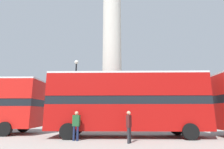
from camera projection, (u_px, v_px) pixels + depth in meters
ground_plane at (112, 128)px, 18.62m from camera, size 200.00×200.00×0.00m
monument_column at (112, 57)px, 20.26m from camera, size 4.90×4.90×19.73m
bus_b at (127, 101)px, 12.37m from camera, size 10.94×3.41×4.35m
equestrian_statue at (38, 110)px, 24.83m from camera, size 3.25×2.70×6.18m
street_lamp at (75, 91)px, 17.12m from camera, size 0.40×0.40×6.82m
pedestrian_near_lamp at (76, 124)px, 10.53m from camera, size 0.48×0.27×1.72m
pedestrian_by_plinth at (129, 125)px, 9.75m from camera, size 0.31×0.49×1.73m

